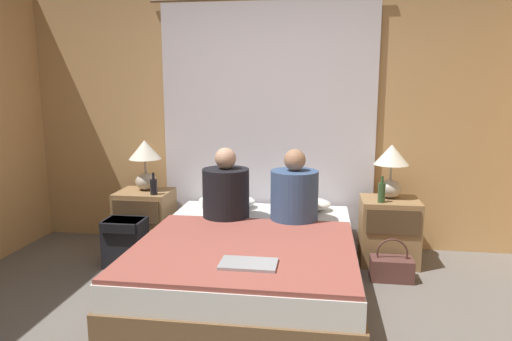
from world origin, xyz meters
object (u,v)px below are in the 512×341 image
(handbag_on_floor, at_px, (391,268))
(nightstand_right, at_px, (389,231))
(bed, at_px, (250,263))
(nightstand_left, at_px, (145,220))
(lamp_left, at_px, (145,159))
(pillow_left, at_px, (227,201))
(person_right_in_bed, at_px, (294,194))
(beer_bottle_on_right_stand, at_px, (382,192))
(backpack_on_floor, at_px, (125,240))
(laptop_on_bed, at_px, (248,264))
(person_left_in_bed, at_px, (226,191))
(beer_bottle_on_left_stand, at_px, (154,186))
(lamp_right, at_px, (391,164))
(pillow_right, at_px, (301,204))

(handbag_on_floor, bearing_deg, nightstand_right, 86.68)
(bed, distance_m, handbag_on_floor, 1.16)
(nightstand_left, relative_size, handbag_on_floor, 1.66)
(lamp_left, distance_m, pillow_left, 0.87)
(person_right_in_bed, bearing_deg, nightstand_right, 20.56)
(nightstand_left, height_order, nightstand_right, same)
(nightstand_right, xyz_separation_m, beer_bottle_on_right_stand, (-0.09, -0.12, 0.38))
(beer_bottle_on_right_stand, distance_m, backpack_on_floor, 2.24)
(laptop_on_bed, bearing_deg, person_left_in_bed, 108.84)
(bed, distance_m, lamp_left, 1.52)
(lamp_left, height_order, beer_bottle_on_right_stand, lamp_left)
(person_right_in_bed, distance_m, laptop_on_bed, 1.10)
(bed, height_order, beer_bottle_on_left_stand, beer_bottle_on_left_stand)
(person_right_in_bed, xyz_separation_m, beer_bottle_on_left_stand, (-1.29, 0.19, -0.02))
(nightstand_left, bearing_deg, lamp_right, 1.59)
(pillow_right, relative_size, backpack_on_floor, 1.29)
(nightstand_right, bearing_deg, backpack_on_floor, -169.85)
(lamp_left, xyz_separation_m, person_right_in_bed, (1.43, -0.37, -0.20))
(lamp_left, bearing_deg, nightstand_left, -90.00)
(nightstand_left, bearing_deg, beer_bottle_on_right_stand, -3.15)
(nightstand_right, xyz_separation_m, person_left_in_bed, (-1.40, -0.31, 0.38))
(nightstand_right, relative_size, pillow_left, 1.07)
(nightstand_left, height_order, beer_bottle_on_right_stand, beer_bottle_on_right_stand)
(lamp_left, bearing_deg, beer_bottle_on_left_stand, -51.87)
(nightstand_left, distance_m, pillow_right, 1.49)
(nightstand_right, bearing_deg, handbag_on_floor, -93.32)
(beer_bottle_on_left_stand, relative_size, beer_bottle_on_right_stand, 0.89)
(beer_bottle_on_left_stand, height_order, backpack_on_floor, beer_bottle_on_left_stand)
(person_left_in_bed, height_order, handbag_on_floor, person_left_in_bed)
(pillow_left, bearing_deg, backpack_on_floor, -148.55)
(beer_bottle_on_left_stand, height_order, beer_bottle_on_right_stand, beer_bottle_on_right_stand)
(pillow_right, height_order, handbag_on_floor, pillow_right)
(laptop_on_bed, bearing_deg, backpack_on_floor, 142.19)
(bed, relative_size, pillow_left, 3.76)
(beer_bottle_on_left_stand, distance_m, handbag_on_floor, 2.17)
(beer_bottle_on_right_stand, height_order, handbag_on_floor, beer_bottle_on_right_stand)
(lamp_right, xyz_separation_m, pillow_left, (-1.47, 0.02, -0.39))
(beer_bottle_on_left_stand, xyz_separation_m, handbag_on_floor, (2.08, -0.27, -0.55))
(person_left_in_bed, bearing_deg, person_right_in_bed, -0.00)
(lamp_right, height_order, pillow_left, lamp_right)
(person_left_in_bed, distance_m, person_right_in_bed, 0.58)
(lamp_right, distance_m, beer_bottle_on_right_stand, 0.29)
(nightstand_right, distance_m, beer_bottle_on_right_stand, 0.41)
(person_left_in_bed, bearing_deg, beer_bottle_on_left_stand, 165.05)
(lamp_left, bearing_deg, handbag_on_floor, -11.38)
(bed, distance_m, beer_bottle_on_left_stand, 1.24)
(bed, bearing_deg, pillow_left, 113.29)
(beer_bottle_on_left_stand, relative_size, laptop_on_bed, 0.58)
(lamp_left, bearing_deg, pillow_left, 1.51)
(beer_bottle_on_left_stand, distance_m, beer_bottle_on_right_stand, 2.01)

